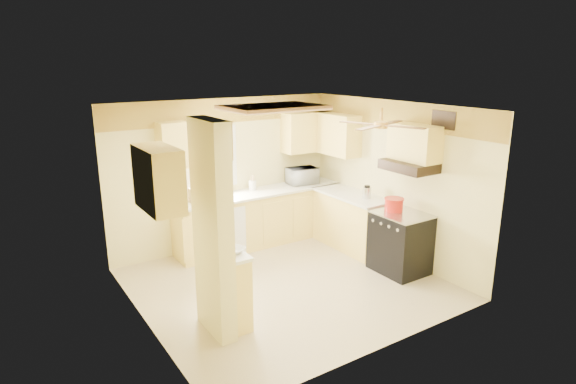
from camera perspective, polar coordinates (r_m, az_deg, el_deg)
floor at (r=6.99m, az=-0.14°, el=-10.87°), size 4.00×4.00×0.00m
ceiling at (r=6.30m, az=-0.15°, el=9.97°), size 4.00×4.00×0.00m
wall_back at (r=8.14m, az=-7.48°, el=2.17°), size 4.00×0.00×4.00m
wall_front at (r=5.14m, az=11.59°, el=-6.00°), size 4.00×0.00×4.00m
wall_left at (r=5.75m, az=-17.13°, el=-4.05°), size 0.00×3.80×3.80m
wall_right at (r=7.77m, az=12.30°, el=1.31°), size 0.00×3.80×3.80m
wallpaper_border at (r=7.95m, az=-7.68°, el=9.53°), size 4.00×0.02×0.40m
partition_column at (r=5.46m, az=-8.91°, el=-4.55°), size 0.20×0.70×2.50m
partition_ledge at (r=5.86m, az=-6.59°, el=-11.54°), size 0.25×0.55×0.90m
ledge_top at (r=5.67m, az=-6.74°, el=-7.30°), size 0.28×0.58×0.04m
lower_cabinets_back at (r=8.33m, az=-3.28°, el=-3.14°), size 3.00×0.60×0.90m
lower_cabinets_right at (r=8.22m, az=7.54°, el=-3.52°), size 0.60×1.40×0.90m
countertop_back at (r=8.18m, az=-3.30°, el=-0.04°), size 3.04×0.64×0.04m
countertop_right at (r=8.07m, az=7.60°, el=-0.37°), size 0.64×1.44×0.04m
dishwasher_panel at (r=7.74m, az=-6.94°, el=-4.85°), size 0.58×0.02×0.80m
window at (r=7.96m, az=-9.13°, el=4.02°), size 0.92×0.02×1.02m
upper_cab_back_left at (r=7.54m, az=-12.88°, el=5.51°), size 0.60×0.35×0.70m
upper_cab_back_right at (r=8.66m, az=2.22°, el=7.13°), size 0.90×0.35×0.70m
upper_cab_right at (r=8.45m, az=5.63°, el=6.86°), size 0.35×1.00×0.70m
upper_cab_left_wall at (r=5.40m, az=-15.10°, el=1.51°), size 0.35×0.75×0.70m
upper_cab_over_stove at (r=7.14m, az=14.77°, el=5.66°), size 0.35×0.76×0.52m
stove at (r=7.42m, az=13.17°, el=-5.83°), size 0.68×0.77×0.92m
range_hood at (r=7.14m, az=14.13°, el=3.00°), size 0.50×0.76×0.14m
poster_menu at (r=5.33m, az=-8.09°, el=1.73°), size 0.02×0.42×0.57m
poster_nashville at (r=5.52m, az=-7.83°, el=-4.84°), size 0.02×0.42×0.57m
ceiling_light_panel at (r=6.78m, az=-1.78°, el=9.97°), size 1.35×0.95×0.06m
ceiling_fan at (r=6.40m, az=10.95°, el=7.86°), size 1.15×1.15×0.26m
vent_grate at (r=6.98m, az=17.97°, el=8.12°), size 0.02×0.40×0.25m
microwave at (r=8.64m, az=1.70°, el=1.94°), size 0.57×0.42×0.29m
bowl at (r=5.63m, az=-6.39°, el=-6.89°), size 0.31×0.31×0.06m
dutch_oven at (r=7.34m, az=12.44°, el=-1.44°), size 0.29×0.29×0.20m
kettle at (r=7.83m, az=9.33°, el=-0.03°), size 0.14×0.14×0.21m
dish_rack at (r=7.68m, az=-10.27°, el=-0.53°), size 0.38×0.28×0.22m
utensil_crock at (r=8.26m, az=-4.22°, el=0.83°), size 0.13×0.13×0.25m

